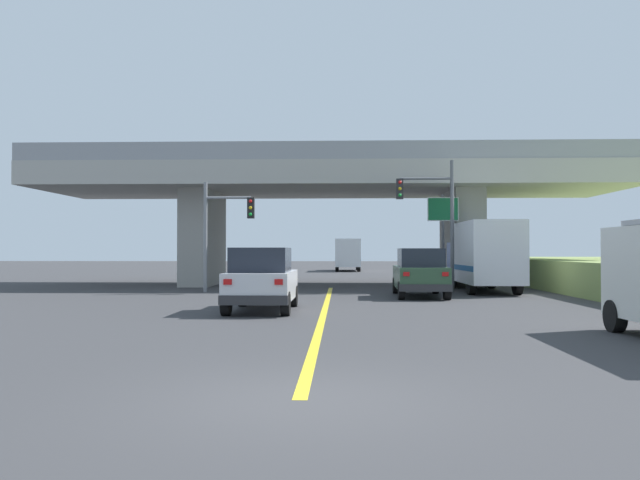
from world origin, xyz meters
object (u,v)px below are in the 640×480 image
at_px(traffic_signal_farside, 222,224).
at_px(semi_truck_distant, 348,254).
at_px(highway_sign, 443,219).
at_px(suv_lead, 262,279).
at_px(suv_crossing, 420,272).
at_px(box_truck, 484,256).
at_px(traffic_signal_nearside, 435,210).

xyz_separation_m(traffic_signal_farside, semi_truck_distant, (6.12, 31.01, -1.58)).
distance_m(traffic_signal_farside, highway_sign, 11.17).
height_order(suv_lead, suv_crossing, same).
bearing_deg(box_truck, traffic_signal_nearside, 178.99).
bearing_deg(traffic_signal_nearside, semi_truck_distant, 97.10).
relative_size(traffic_signal_nearside, traffic_signal_farside, 1.21).
bearing_deg(semi_truck_distant, suv_crossing, -85.43).
height_order(suv_lead, semi_truck_distant, semi_truck_distant).
bearing_deg(suv_lead, semi_truck_distant, 85.50).
xyz_separation_m(box_truck, traffic_signal_nearside, (-2.29, 0.04, 2.13)).
xyz_separation_m(suv_crossing, traffic_signal_farside, (-8.79, 2.45, 2.16)).
bearing_deg(highway_sign, suv_crossing, -108.28).
bearing_deg(suv_lead, suv_crossing, 48.10).
bearing_deg(semi_truck_distant, traffic_signal_farside, -101.16).
xyz_separation_m(suv_lead, box_truck, (9.21, 9.66, 0.68)).
xyz_separation_m(highway_sign, semi_truck_distant, (-4.56, 27.75, -1.94)).
distance_m(suv_lead, box_truck, 13.36).
relative_size(suv_lead, traffic_signal_farside, 0.84).
bearing_deg(traffic_signal_nearside, traffic_signal_farside, -175.59).
distance_m(traffic_signal_nearside, traffic_signal_farside, 9.93).
bearing_deg(semi_truck_distant, box_truck, -78.68).
distance_m(suv_crossing, traffic_signal_nearside, 4.40).
distance_m(box_truck, highway_sign, 3.48).
bearing_deg(traffic_signal_nearside, suv_crossing, -108.80).
xyz_separation_m(suv_lead, traffic_signal_nearside, (6.91, 9.70, 2.81)).
height_order(box_truck, traffic_signal_farside, traffic_signal_farside).
xyz_separation_m(suv_crossing, traffic_signal_nearside, (1.09, 3.21, 2.80)).
relative_size(suv_lead, box_truck, 0.61).
height_order(suv_lead, traffic_signal_nearside, traffic_signal_nearside).
relative_size(suv_crossing, highway_sign, 1.01).
distance_m(traffic_signal_nearside, highway_sign, 2.63).
bearing_deg(highway_sign, semi_truck_distant, 99.33).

